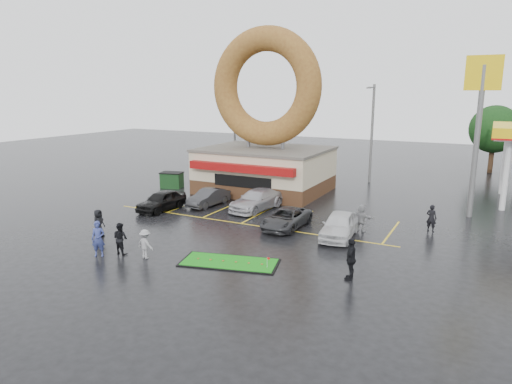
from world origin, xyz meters
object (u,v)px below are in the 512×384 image
at_px(car_black, 162,201).
at_px(car_grey, 286,218).
at_px(streetlight_mid, 372,131).
at_px(donut_shop, 265,139).
at_px(streetlight_left, 234,127).
at_px(car_white, 339,225).
at_px(car_silver, 257,200).
at_px(putting_green, 230,262).
at_px(dumpster, 172,180).
at_px(shell_sign, 480,107).
at_px(car_dgrey, 208,197).
at_px(person_blue, 98,239).
at_px(person_cameraman, 351,259).

relative_size(car_black, car_grey, 0.95).
height_order(streetlight_mid, car_grey, streetlight_mid).
height_order(donut_shop, streetlight_left, donut_shop).
bearing_deg(car_white, car_silver, 147.84).
relative_size(car_white, putting_green, 0.84).
height_order(car_black, dumpster, car_black).
bearing_deg(car_silver, streetlight_mid, 78.91).
bearing_deg(donut_shop, streetlight_left, 135.22).
distance_m(shell_sign, car_dgrey, 19.53).
xyz_separation_m(car_silver, person_blue, (-2.88, -12.19, 0.21)).
relative_size(car_dgrey, car_grey, 0.87).
distance_m(donut_shop, streetlight_left, 9.87).
distance_m(streetlight_left, person_blue, 26.18).
bearing_deg(car_white, car_grey, 167.55).
bearing_deg(streetlight_mid, person_blue, -106.25).
relative_size(donut_shop, person_cameraman, 6.94).
bearing_deg(car_silver, streetlight_left, 133.36).
xyz_separation_m(shell_sign, dumpster, (-23.95, -1.54, -6.73)).
height_order(shell_sign, car_white, shell_sign).
xyz_separation_m(streetlight_mid, putting_green, (-1.11, -23.87, -4.74)).
xyz_separation_m(shell_sign, streetlight_mid, (-9.00, 8.92, -2.60)).
distance_m(car_dgrey, person_blue, 11.62).
distance_m(donut_shop, car_grey, 11.54).
bearing_deg(donut_shop, car_silver, -69.14).
height_order(streetlight_mid, dumpster, streetlight_mid).
height_order(shell_sign, car_silver, shell_sign).
height_order(person_cameraman, dumpster, person_cameraman).
xyz_separation_m(shell_sign, person_blue, (-16.61, -17.18, -6.44)).
xyz_separation_m(streetlight_left, car_dgrey, (5.55, -13.51, -4.15)).
height_order(dumpster, putting_green, dumpster).
bearing_deg(shell_sign, streetlight_left, 161.01).
distance_m(person_cameraman, putting_green, 6.01).
bearing_deg(streetlight_mid, car_white, -81.87).
bearing_deg(car_white, streetlight_left, 128.89).
height_order(car_black, car_silver, car_silver).
xyz_separation_m(car_white, dumpster, (-17.44, 6.96, -0.10)).
relative_size(shell_sign, car_silver, 2.12).
xyz_separation_m(car_black, dumpster, (-4.25, 6.70, -0.06)).
bearing_deg(car_dgrey, car_grey, -12.28).
bearing_deg(person_cameraman, streetlight_left, -142.53).
bearing_deg(streetlight_left, car_dgrey, -67.67).
height_order(car_grey, dumpster, dumpster).
xyz_separation_m(shell_sign, person_cameraman, (-4.22, -14.15, -6.41)).
bearing_deg(car_dgrey, shell_sign, 24.26).
bearing_deg(dumpster, person_cameraman, -46.95).
relative_size(donut_shop, car_black, 3.25).
distance_m(car_black, car_grey, 9.68).
distance_m(streetlight_mid, car_silver, 15.24).
relative_size(shell_sign, streetlight_left, 1.18).
distance_m(shell_sign, car_silver, 16.05).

